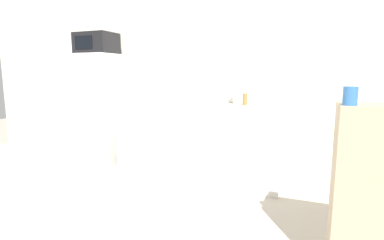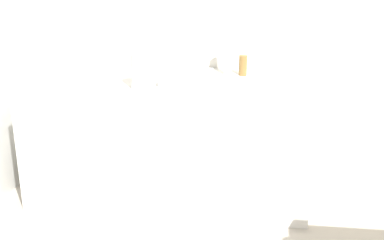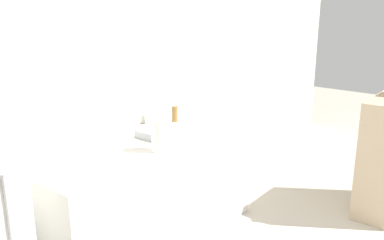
# 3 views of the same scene
# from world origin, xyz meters

# --- Properties ---
(wall_back) EXTENTS (8.00, 0.06, 2.60)m
(wall_back) POSITION_xyz_m (0.00, 2.74, 1.30)
(wall_back) COLOR silver
(wall_back) RESTS_ON ground_plane
(counter) EXTENTS (2.00, 0.67, 0.91)m
(counter) POSITION_xyz_m (-0.08, 2.36, 0.46)
(counter) COLOR silver
(counter) RESTS_ON ground_plane
(sink_basin) EXTENTS (0.34, 0.33, 0.06)m
(sink_basin) POSITION_xyz_m (0.06, 2.32, 0.94)
(sink_basin) COLOR #9EA3A8
(sink_basin) RESTS_ON counter
(bottle_tall) EXTENTS (0.06, 0.06, 0.28)m
(bottle_tall) POSITION_xyz_m (0.33, 2.52, 1.05)
(bottle_tall) COLOR silver
(bottle_tall) RESTS_ON counter
(bottle_short) EXTENTS (0.06, 0.06, 0.14)m
(bottle_short) POSITION_xyz_m (0.43, 2.53, 0.98)
(bottle_short) COLOR olive
(bottle_short) RESTS_ON counter
(paper_towel_roll) EXTENTS (0.12, 0.12, 0.24)m
(paper_towel_roll) POSITION_xyz_m (-0.21, 2.12, 1.03)
(paper_towel_roll) COLOR white
(paper_towel_roll) RESTS_ON counter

